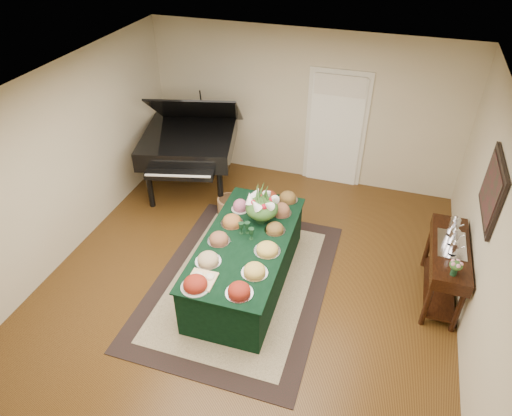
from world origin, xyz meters
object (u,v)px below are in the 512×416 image
(floral_centerpiece, at_px, (262,204))
(mahogany_sideboard, at_px, (448,258))
(grand_piano, at_px, (189,141))
(buffet_table, at_px, (246,261))

(floral_centerpiece, relative_size, mahogany_sideboard, 0.35)
(floral_centerpiece, bearing_deg, grand_piano, 139.18)
(buffet_table, xyz_separation_m, mahogany_sideboard, (2.53, 0.54, 0.29))
(buffet_table, bearing_deg, grand_piano, 130.45)
(grand_piano, height_order, mahogany_sideboard, grand_piano)
(grand_piano, xyz_separation_m, mahogany_sideboard, (4.23, -1.46, -0.27))
(floral_centerpiece, relative_size, grand_piano, 0.22)
(grand_piano, bearing_deg, mahogany_sideboard, -19.06)
(floral_centerpiece, xyz_separation_m, grand_piano, (-1.78, 1.54, -0.08))
(grand_piano, relative_size, mahogany_sideboard, 1.57)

